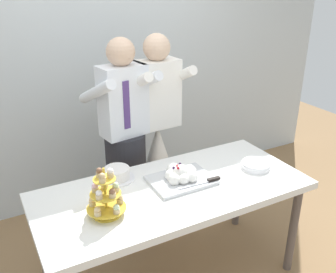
{
  "coord_description": "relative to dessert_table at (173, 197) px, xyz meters",
  "views": [
    {
      "loc": [
        -1.04,
        -1.86,
        2.07
      ],
      "look_at": [
        0.04,
        0.15,
        1.07
      ],
      "focal_mm": 40.24,
      "sensor_mm": 36.0,
      "label": 1
    }
  ],
  "objects": [
    {
      "name": "dessert_table",
      "position": [
        0.0,
        0.0,
        0.0
      ],
      "size": [
        1.8,
        0.8,
        0.78
      ],
      "color": "white",
      "rests_on": "ground_plane"
    },
    {
      "name": "rear_wall",
      "position": [
        0.0,
        1.41,
        0.75
      ],
      "size": [
        5.2,
        0.1,
        2.9
      ],
      "primitive_type": "cube",
      "color": "silver",
      "rests_on": "ground_plane"
    },
    {
      "name": "person_bride",
      "position": [
        0.24,
        0.7,
        -0.12
      ],
      "size": [
        0.56,
        0.56,
        1.66
      ],
      "color": "white",
      "rests_on": "ground_plane"
    },
    {
      "name": "cupcake_stand",
      "position": [
        -0.48,
        -0.08,
        0.19
      ],
      "size": [
        0.23,
        0.23,
        0.31
      ],
      "color": "gold",
      "rests_on": "dessert_table"
    },
    {
      "name": "person_groom",
      "position": [
        -0.06,
        0.66,
        0.05
      ],
      "size": [
        0.52,
        0.55,
        1.66
      ],
      "color": "#232328",
      "rests_on": "ground_plane"
    },
    {
      "name": "plate_stack",
      "position": [
        0.65,
        -0.04,
        0.1
      ],
      "size": [
        0.21,
        0.21,
        0.04
      ],
      "color": "white",
      "rests_on": "dessert_table"
    },
    {
      "name": "main_cake_tray",
      "position": [
        0.09,
        0.04,
        0.12
      ],
      "size": [
        0.44,
        0.31,
        0.13
      ],
      "color": "silver",
      "rests_on": "dessert_table"
    },
    {
      "name": "round_cake",
      "position": [
        -0.28,
        0.28,
        0.11
      ],
      "size": [
        0.24,
        0.24,
        0.08
      ],
      "color": "white",
      "rests_on": "dessert_table"
    }
  ]
}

